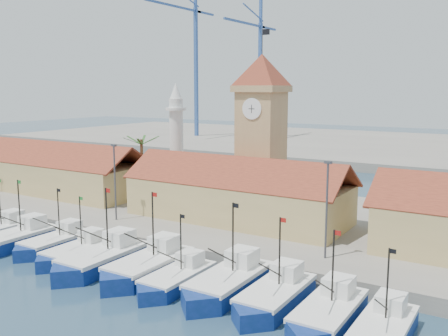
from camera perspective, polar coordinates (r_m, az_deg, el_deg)
The scene contains 21 objects.
ground at distance 45.31m, azimuth -11.66°, elevation -13.03°, with size 400.00×400.00×0.00m, color #1C394C.
quay at distance 63.71m, azimuth 3.33°, elevation -5.66°, with size 140.00×32.00×1.50m, color gray.
terminal at distance 144.17m, azimuth 19.82°, elevation 2.15°, with size 240.00×80.00×2.00m, color gray.
boat_1 at distance 58.72m, azimuth -22.89°, elevation -7.61°, with size 3.70×10.12×7.66m.
boat_2 at distance 56.20m, azimuth -18.89°, elevation -8.19°, with size 3.33×9.13×6.91m.
boat_3 at distance 52.48m, azimuth -16.59°, elevation -9.33°, with size 3.23×8.85×6.70m.
boat_4 at distance 49.29m, azimuth -13.91°, elevation -10.24°, with size 3.92×10.73×8.12m.
boat_5 at distance 46.70m, azimuth -8.81°, elevation -11.17°, with size 3.91×10.72×8.11m.
boat_6 at distance 43.92m, azimuth -5.55°, elevation -12.64°, with size 3.23×8.85×6.70m.
boat_7 at distance 42.52m, azimuth 0.32°, elevation -13.14°, with size 3.87×10.60×8.02m.
boat_8 at distance 40.38m, azimuth 5.72°, elevation -14.53°, with size 3.58×9.82×7.43m.
boat_9 at distance 38.13m, azimuth 11.70°, elevation -16.18°, with size 3.53×9.66×7.31m.
boat_10 at distance 36.76m, azimuth 17.61°, elevation -17.52°, with size 3.25×8.91×6.74m.
hall_left at distance 80.24m, azimuth -18.64°, elevation -0.71°, with size 31.20×10.13×7.61m.
hall_center at distance 59.55m, azimuth 1.53°, elevation -3.49°, with size 27.04×10.13×7.61m.
clock_tower at distance 63.59m, azimuth 4.28°, elevation 4.56°, with size 5.80×5.80×22.70m.
minaret at distance 73.49m, azimuth -5.46°, elevation 3.39°, with size 3.00×3.00×16.30m.
palm_tree at distance 75.50m, azimuth -9.36°, elevation 0.80°, with size 5.60×5.03×8.39m.
lamp_posts at distance 52.14m, azimuth -2.41°, elevation -2.49°, with size 80.70×0.25×9.03m.
crane_blue_far at distance 160.38m, azimuth -3.55°, elevation 13.02°, with size 1.00×34.16×46.96m.
crane_blue_near at distance 155.23m, azimuth 3.95°, elevation 11.97°, with size 1.00×31.00×41.62m.
Camera 1 is at (29.18, -30.29, 16.85)m, focal length 40.00 mm.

